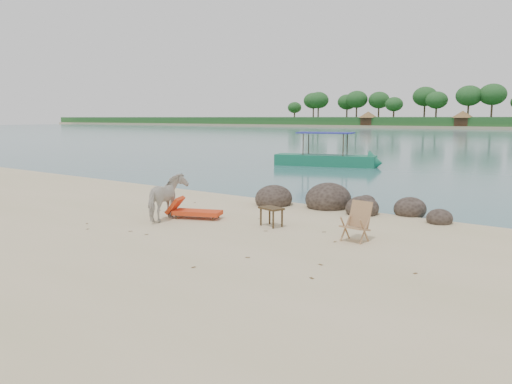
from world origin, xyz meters
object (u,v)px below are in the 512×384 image
deck_chair (355,223)px  boat_near (325,138)px  boulders (333,203)px  side_table (271,218)px  lounge_chair (197,211)px  cow (167,199)px

deck_chair → boat_near: bearing=126.8°
boulders → deck_chair: (2.53, -3.60, 0.26)m
side_table → boat_near: size_ratio=0.09×
side_table → lounge_chair: lounge_chair is taller
side_table → lounge_chair: 2.38m
cow → side_table: bearing=-179.5°
cow → deck_chair: bearing=169.5°
boat_near → cow: bearing=-91.3°
lounge_chair → deck_chair: 4.90m
lounge_chair → boat_near: (-5.36, 17.12, 1.44)m
boulders → side_table: size_ratio=9.87×
boat_near → boulders: bearing=-76.3°
cow → deck_chair: size_ratio=1.65×
cow → side_table: 3.11m
boulders → side_table: bearing=-90.1°
cow → boat_near: bearing=-95.3°
boulders → side_table: boulders is taller
side_table → lounge_chair: (-2.34, -0.43, 0.00)m
cow → side_table: size_ratio=2.40×
boulders → cow: cow is taller
cow → boat_near: 18.47m
side_table → boat_near: (-7.71, 16.69, 1.44)m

